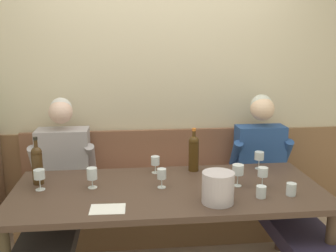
# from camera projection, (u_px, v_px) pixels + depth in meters

# --- Properties ---
(room_wall_back) EXTENTS (6.80, 0.08, 2.80)m
(room_wall_back) POSITION_uv_depth(u_px,v_px,m) (156.00, 77.00, 3.45)
(room_wall_back) COLOR beige
(room_wall_back) RESTS_ON ground
(wood_wainscot_panel) EXTENTS (6.80, 0.03, 0.92)m
(wood_wainscot_panel) POSITION_uv_depth(u_px,v_px,m) (158.00, 179.00, 3.61)
(wood_wainscot_panel) COLOR brown
(wood_wainscot_panel) RESTS_ON ground
(wall_bench) EXTENTS (2.40, 0.42, 0.94)m
(wall_bench) POSITION_uv_depth(u_px,v_px,m) (160.00, 206.00, 3.44)
(wall_bench) COLOR brown
(wall_bench) RESTS_ON ground
(dining_table) EXTENTS (2.10, 0.90, 0.74)m
(dining_table) POSITION_uv_depth(u_px,v_px,m) (168.00, 199.00, 2.65)
(dining_table) COLOR #473328
(dining_table) RESTS_ON ground
(person_left_seat) EXTENTS (0.53, 1.34, 1.27)m
(person_left_seat) POSITION_uv_depth(u_px,v_px,m) (57.00, 193.00, 2.90)
(person_left_seat) COLOR #342D34
(person_left_seat) RESTS_ON ground
(person_center_left_seat) EXTENTS (0.53, 1.34, 1.27)m
(person_center_left_seat) POSITION_uv_depth(u_px,v_px,m) (276.00, 185.00, 3.06)
(person_center_left_seat) COLOR #253239
(person_center_left_seat) RESTS_ON ground
(ice_bucket) EXTENTS (0.20, 0.20, 0.20)m
(ice_bucket) POSITION_uv_depth(u_px,v_px,m) (218.00, 188.00, 2.38)
(ice_bucket) COLOR #BEB2B8
(ice_bucket) RESTS_ON dining_table
(wine_bottle_amber_mid) EXTENTS (0.07, 0.07, 0.34)m
(wine_bottle_amber_mid) POSITION_uv_depth(u_px,v_px,m) (37.00, 164.00, 2.68)
(wine_bottle_amber_mid) COLOR #402B14
(wine_bottle_amber_mid) RESTS_ON dining_table
(wine_bottle_green_tall) EXTENTS (0.08, 0.08, 0.34)m
(wine_bottle_green_tall) POSITION_uv_depth(u_px,v_px,m) (194.00, 152.00, 2.96)
(wine_bottle_green_tall) COLOR #402A0F
(wine_bottle_green_tall) RESTS_ON dining_table
(wine_glass_mid_left) EXTENTS (0.07, 0.07, 0.14)m
(wine_glass_mid_left) POSITION_uv_depth(u_px,v_px,m) (259.00, 157.00, 3.01)
(wine_glass_mid_left) COLOR silver
(wine_glass_mid_left) RESTS_ON dining_table
(wine_glass_right_end) EXTENTS (0.07, 0.07, 0.13)m
(wine_glass_right_end) POSITION_uv_depth(u_px,v_px,m) (155.00, 162.00, 2.92)
(wine_glass_right_end) COLOR silver
(wine_glass_right_end) RESTS_ON dining_table
(wine_glass_by_bottle) EXTENTS (0.06, 0.06, 0.13)m
(wine_glass_by_bottle) POSITION_uv_depth(u_px,v_px,m) (162.00, 174.00, 2.63)
(wine_glass_by_bottle) COLOR silver
(wine_glass_by_bottle) RESTS_ON dining_table
(wine_glass_center_front) EXTENTS (0.08, 0.08, 0.15)m
(wine_glass_center_front) POSITION_uv_depth(u_px,v_px,m) (238.00, 171.00, 2.65)
(wine_glass_center_front) COLOR silver
(wine_glass_center_front) RESTS_ON dining_table
(wine_glass_mid_right) EXTENTS (0.07, 0.07, 0.14)m
(wine_glass_mid_right) POSITION_uv_depth(u_px,v_px,m) (92.00, 175.00, 2.62)
(wine_glass_mid_right) COLOR silver
(wine_glass_mid_right) RESTS_ON dining_table
(wine_glass_left_end) EXTENTS (0.07, 0.07, 0.14)m
(wine_glass_left_end) POSITION_uv_depth(u_px,v_px,m) (263.00, 173.00, 2.63)
(wine_glass_left_end) COLOR silver
(wine_glass_left_end) RESTS_ON dining_table
(wine_glass_near_bucket) EXTENTS (0.07, 0.07, 0.14)m
(wine_glass_near_bucket) POSITION_uv_depth(u_px,v_px,m) (39.00, 175.00, 2.59)
(wine_glass_near_bucket) COLOR silver
(wine_glass_near_bucket) RESTS_ON dining_table
(water_tumbler_left) EXTENTS (0.06, 0.06, 0.08)m
(water_tumbler_left) POSITION_uv_depth(u_px,v_px,m) (261.00, 192.00, 2.47)
(water_tumbler_left) COLOR silver
(water_tumbler_left) RESTS_ON dining_table
(water_tumbler_right) EXTENTS (0.06, 0.06, 0.08)m
(water_tumbler_right) POSITION_uv_depth(u_px,v_px,m) (291.00, 189.00, 2.51)
(water_tumbler_right) COLOR silver
(water_tumbler_right) RESTS_ON dining_table
(tasting_sheet_left_guest) EXTENTS (0.21, 0.16, 0.00)m
(tasting_sheet_left_guest) POSITION_uv_depth(u_px,v_px,m) (108.00, 209.00, 2.31)
(tasting_sheet_left_guest) COLOR white
(tasting_sheet_left_guest) RESTS_ON dining_table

